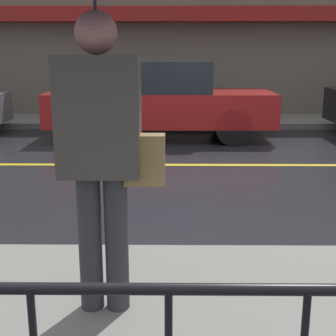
{
  "coord_description": "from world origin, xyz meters",
  "views": [
    {
      "loc": [
        -0.19,
        -7.05,
        1.71
      ],
      "look_at": [
        -0.24,
        -1.76,
        0.39
      ],
      "focal_mm": 50.0,
      "sensor_mm": 36.0,
      "label": 1
    }
  ],
  "objects": [
    {
      "name": "building_storefront",
      "position": [
        0.0,
        5.33,
        2.58
      ],
      "size": [
        28.0,
        0.85,
        5.16
      ],
      "color": "#706656",
      "rests_on": "ground_plane"
    },
    {
      "name": "ground_plane",
      "position": [
        0.0,
        0.0,
        0.0
      ],
      "size": [
        80.0,
        80.0,
        0.0
      ],
      "primitive_type": "plane",
      "color": "black"
    },
    {
      "name": "pedestrian",
      "position": [
        -0.61,
        -4.38,
        1.95
      ],
      "size": [
        1.2,
        1.2,
        2.25
      ],
      "color": "#333338",
      "rests_on": "sidewalk_near"
    },
    {
      "name": "sidewalk_far",
      "position": [
        0.0,
        4.31,
        0.07
      ],
      "size": [
        28.0,
        1.8,
        0.13
      ],
      "color": "gray",
      "rests_on": "ground_plane"
    },
    {
      "name": "lane_marking",
      "position": [
        0.0,
        0.0,
        0.0
      ],
      "size": [
        25.2,
        0.12,
        0.01
      ],
      "color": "gold",
      "rests_on": "ground_plane"
    },
    {
      "name": "car_red",
      "position": [
        -0.47,
        2.37,
        0.78
      ],
      "size": [
        4.43,
        1.74,
        1.54
      ],
      "color": "maroon",
      "rests_on": "ground_plane"
    }
  ]
}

